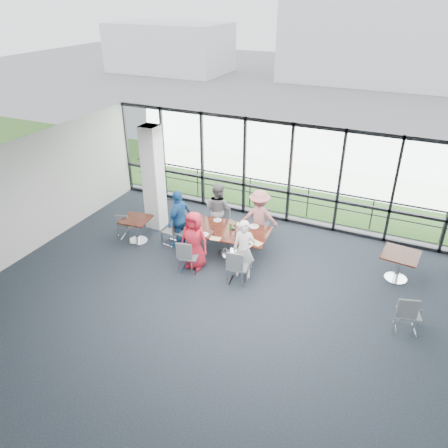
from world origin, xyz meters
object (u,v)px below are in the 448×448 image
at_px(diner_near_right, 244,250).
at_px(diner_end, 179,219).
at_px(diner_far_right, 259,217).
at_px(chair_main_fl, 222,221).
at_px(chair_main_end, 171,231).
at_px(chair_main_nl, 190,256).
at_px(diner_far_left, 218,210).
at_px(chair_spare_la, 127,226).
at_px(chair_spare_lb, 183,232).
at_px(chair_spare_r, 409,314).
at_px(side_table_right, 400,258).
at_px(chair_main_fr, 260,224).
at_px(side_table_left, 136,223).
at_px(main_table, 229,234).
at_px(structural_column, 154,178).
at_px(chair_main_nr, 239,267).
at_px(diner_near_left, 194,240).

bearing_deg(diner_near_right, diner_end, 153.36).
height_order(diner_far_right, chair_main_fl, diner_far_right).
bearing_deg(chair_main_end, chair_main_nl, 55.86).
distance_m(diner_far_left, chair_spare_la, 2.72).
bearing_deg(chair_main_fl, chair_spare_lb, 64.83).
distance_m(chair_spare_la, chair_spare_r, 7.92).
relative_size(side_table_right, chair_main_fl, 1.12).
relative_size(diner_near_right, chair_spare_la, 1.99).
xyz_separation_m(chair_main_fr, chair_spare_r, (4.32, -2.46, 0.02)).
bearing_deg(side_table_left, diner_far_left, 34.19).
bearing_deg(side_table_right, main_table, -170.91).
height_order(diner_end, chair_main_nl, diner_end).
xyz_separation_m(structural_column, chair_main_fr, (3.18, 0.65, -1.16)).
xyz_separation_m(side_table_left, diner_far_left, (1.98, 1.35, 0.23)).
height_order(side_table_right, chair_spare_la, chair_spare_la).
xyz_separation_m(structural_column, diner_near_right, (3.50, -1.38, -0.81)).
relative_size(main_table, chair_spare_r, 2.49).
distance_m(side_table_left, diner_end, 1.32).
relative_size(structural_column, chair_main_end, 3.88).
distance_m(main_table, chair_main_end, 1.77).
height_order(side_table_right, diner_far_left, diner_far_left).
height_order(chair_main_nl, chair_spare_la, chair_main_nl).
distance_m(chair_main_fl, chair_main_fr, 1.14).
height_order(main_table, side_table_right, same).
bearing_deg(main_table, chair_main_nr, -59.59).
bearing_deg(chair_spare_r, chair_spare_la, 158.77).
bearing_deg(chair_main_nr, chair_main_fl, 115.40).
distance_m(chair_main_nl, chair_spare_lb, 1.29).
xyz_separation_m(side_table_right, chair_main_nl, (-4.99, -1.89, -0.18)).
height_order(diner_far_left, chair_main_fr, diner_far_left).
height_order(side_table_left, chair_main_fr, chair_main_fr).
relative_size(diner_near_left, chair_main_fr, 1.81).
bearing_deg(diner_end, chair_main_nr, 70.33).
height_order(diner_far_left, chair_main_fl, diner_far_left).
distance_m(diner_near_right, chair_main_fl, 2.34).
bearing_deg(diner_end, chair_main_fr, 128.92).
bearing_deg(chair_spare_lb, chair_spare_r, -175.25).
distance_m(main_table, chair_main_nr, 1.37).
distance_m(chair_main_nr, chair_main_fl, 2.55).
height_order(chair_main_fr, chair_main_end, chair_main_fr).
bearing_deg(diner_far_right, diner_end, 11.61).
xyz_separation_m(diner_near_right, chair_spare_la, (-3.88, 0.38, -0.39)).
height_order(side_table_right, chair_main_fr, chair_main_fr).
bearing_deg(chair_main_nl, chair_spare_la, 151.00).
distance_m(structural_column, chair_spare_lb, 1.92).
xyz_separation_m(diner_far_left, chair_main_fl, (0.09, 0.14, -0.42)).
distance_m(diner_near_left, chair_main_end, 1.46).
bearing_deg(chair_spare_la, main_table, -8.44).
relative_size(diner_end, chair_spare_r, 1.86).
distance_m(structural_column, chair_main_nr, 4.04).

